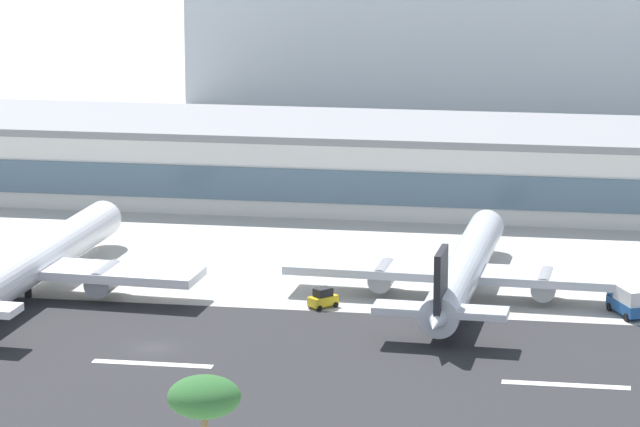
{
  "coord_description": "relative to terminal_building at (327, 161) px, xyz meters",
  "views": [
    {
      "loc": [
        43.38,
        -160.25,
        51.11
      ],
      "look_at": [
        12.27,
        28.53,
        8.03
      ],
      "focal_mm": 96.45,
      "sensor_mm": 36.0,
      "label": 1
    }
  ],
  "objects": [
    {
      "name": "service_baggage_tug_1",
      "position": [
        8.52,
        -55.36,
        -4.44
      ],
      "size": [
        3.33,
        3.45,
        2.2
      ],
      "rotation": [
        0.0,
        0.0,
        0.84
      ],
      "color": "gold",
      "rests_on": "ground_plane"
    },
    {
      "name": "service_box_truck_2",
      "position": [
        41.3,
        -53.06,
        -3.7
      ],
      "size": [
        4.75,
        6.45,
        3.25
      ],
      "rotation": [
        0.0,
        0.0,
        2.02
      ],
      "color": "#23569E",
      "rests_on": "ground_plane"
    },
    {
      "name": "airliner_black_tail_gate_1",
      "position": [
        23.26,
        -49.86,
        -2.33
      ],
      "size": [
        40.31,
        47.56,
        9.92
      ],
      "rotation": [
        0.0,
        0.0,
        1.52
      ],
      "color": "silver",
      "rests_on": "ground_plane"
    },
    {
      "name": "terminal_building",
      "position": [
        0.0,
        0.0,
        0.0
      ],
      "size": [
        221.11,
        25.89,
        10.96
      ],
      "color": "silver",
      "rests_on": "ground_plane"
    },
    {
      "name": "ground_plane",
      "position": [
        -5.87,
        -73.04,
        -5.49
      ],
      "size": [
        1400.0,
        1400.0,
        0.0
      ],
      "primitive_type": "plane",
      "color": "#B2AFA8"
    },
    {
      "name": "airliner_red_tail_gate_0",
      "position": [
        -24.58,
        -56.19,
        -2.07
      ],
      "size": [
        39.08,
        51.38,
        10.72
      ],
      "rotation": [
        0.0,
        0.0,
        1.51
      ],
      "color": "white",
      "rests_on": "ground_plane"
    },
    {
      "name": "runway_centreline_dash_5",
      "position": [
        35.32,
        -78.15,
        -5.4
      ],
      "size": [
        12.0,
        1.2,
        0.01
      ],
      "primitive_type": "cube",
      "color": "white",
      "rests_on": "runway_strip"
    },
    {
      "name": "runway_centreline_dash_4",
      "position": [
        -4.62,
        -78.15,
        -5.4
      ],
      "size": [
        12.0,
        1.2,
        0.01
      ],
      "primitive_type": "cube",
      "color": "white",
      "rests_on": "runway_strip"
    },
    {
      "name": "palm_tree_1",
      "position": [
        9.92,
        -117.67,
        5.09
      ],
      "size": [
        5.4,
        5.4,
        12.25
      ],
      "color": "brown",
      "rests_on": "ground_plane"
    },
    {
      "name": "runway_strip",
      "position": [
        -5.87,
        -78.15,
        -5.45
      ],
      "size": [
        800.0,
        42.18,
        0.08
      ],
      "primitive_type": "cube",
      "color": "#262628",
      "rests_on": "ground_plane"
    }
  ]
}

